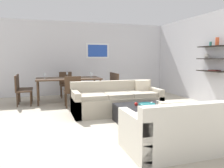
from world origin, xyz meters
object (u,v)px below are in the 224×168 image
at_px(dining_chair_head, 66,83).
at_px(wine_glass_right_far, 90,73).
at_px(apple_on_coffee_table, 136,104).
at_px(dining_chair_left_far, 22,87).
at_px(wine_glass_right_near, 92,74).
at_px(dining_chair_right_far, 109,83).
at_px(dining_table, 69,80).
at_px(dining_chair_foot, 72,90).
at_px(dining_chair_left_near, 21,88).
at_px(wine_glass_left_near, 45,75).
at_px(candle_jar, 158,103).
at_px(coffee_table, 147,115).
at_px(wine_glass_head, 67,74).
at_px(sofa_beige, 117,101).
at_px(dining_chair_right_near, 113,85).
at_px(decorative_bowl, 147,105).
at_px(loveseat_white, 175,131).

bearing_deg(dining_chair_head, wine_glass_right_far, -47.05).
relative_size(apple_on_coffee_table, wine_glass_right_far, 0.42).
relative_size(dining_chair_left_far, wine_glass_right_near, 5.73).
bearing_deg(dining_chair_right_far, dining_table, -171.14).
bearing_deg(dining_chair_foot, dining_chair_head, 90.00).
bearing_deg(dining_chair_left_near, wine_glass_right_near, 2.65).
relative_size(apple_on_coffee_table, wine_glass_left_near, 0.42).
height_order(dining_table, dining_chair_left_near, dining_chair_left_near).
distance_m(candle_jar, dining_table, 3.25).
bearing_deg(dining_chair_left_near, dining_chair_head, 38.51).
distance_m(coffee_table, dining_chair_foot, 2.42).
xyz_separation_m(dining_table, dining_chair_foot, (0.00, -0.89, -0.18)).
xyz_separation_m(dining_chair_foot, wine_glass_head, (-0.00, 1.31, 0.36)).
distance_m(sofa_beige, dining_chair_head, 2.87).
xyz_separation_m(dining_chair_left_far, wine_glass_right_near, (2.10, -0.34, 0.35)).
relative_size(dining_chair_left_near, dining_chair_left_far, 1.00).
bearing_deg(apple_on_coffee_table, wine_glass_right_near, 97.71).
distance_m(dining_chair_right_far, dining_chair_left_near, 2.81).
bearing_deg(coffee_table, dining_chair_left_near, 134.59).
height_order(dining_chair_head, wine_glass_head, wine_glass_head).
bearing_deg(wine_glass_left_near, candle_jar, -50.02).
relative_size(apple_on_coffee_table, dining_chair_right_far, 0.08).
bearing_deg(coffee_table, dining_chair_right_near, 87.58).
xyz_separation_m(sofa_beige, dining_chair_left_near, (-2.37, 1.59, 0.21)).
xyz_separation_m(dining_chair_left_near, dining_chair_right_near, (2.78, 0.00, 0.00)).
relative_size(decorative_bowl, dining_chair_left_near, 0.39).
relative_size(apple_on_coffee_table, dining_chair_foot, 0.08).
relative_size(candle_jar, dining_chair_head, 0.10).
relative_size(apple_on_coffee_table, wine_glass_head, 0.46).
distance_m(candle_jar, wine_glass_left_near, 3.58).
bearing_deg(loveseat_white, candle_jar, 70.94).
bearing_deg(dining_chair_right_far, candle_jar, -86.66).
height_order(dining_table, wine_glass_head, wine_glass_head).
bearing_deg(dining_table, decorative_bowl, -66.70).
xyz_separation_m(dining_chair_foot, wine_glass_right_near, (0.72, 0.77, 0.35)).
xyz_separation_m(sofa_beige, wine_glass_left_near, (-1.70, 1.69, 0.58)).
bearing_deg(dining_chair_right_far, dining_chair_foot, -141.49).
bearing_deg(loveseat_white, dining_chair_left_far, 118.93).
distance_m(dining_chair_right_near, dining_chair_head, 1.77).
bearing_deg(loveseat_white, dining_chair_foot, 107.81).
bearing_deg(decorative_bowl, dining_chair_left_near, 134.27).
bearing_deg(apple_on_coffee_table, coffee_table, -30.00).
distance_m(loveseat_white, coffee_table, 1.35).
bearing_deg(wine_glass_right_far, wine_glass_right_near, -90.00).
xyz_separation_m(coffee_table, dining_chair_foot, (-1.27, 2.03, 0.31)).
xyz_separation_m(candle_jar, wine_glass_right_far, (-0.85, 2.96, 0.45)).
bearing_deg(dining_chair_foot, wine_glass_left_near, 132.95).
bearing_deg(dining_chair_right_far, wine_glass_head, 171.62).
distance_m(dining_chair_right_near, wine_glass_left_near, 2.14).
xyz_separation_m(dining_chair_head, wine_glass_right_far, (0.72, -0.77, 0.37)).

